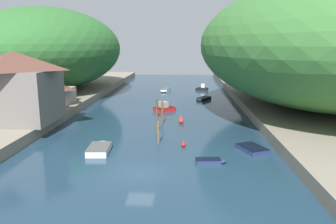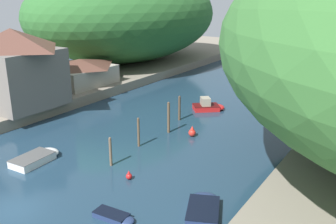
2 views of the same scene
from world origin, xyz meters
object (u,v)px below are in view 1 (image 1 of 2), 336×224
at_px(boat_far_right_bank, 100,148).
at_px(boat_far_upstream, 212,161).
at_px(boat_mid_channel, 165,90).
at_px(boat_small_dinghy, 166,108).
at_px(waterfront_building, 16,86).
at_px(boat_moored_right, 202,88).
at_px(boat_red_skiff, 249,147).
at_px(person_on_quay, 39,113).
at_px(boat_near_quay, 203,99).
at_px(channel_buoy_near, 183,144).
at_px(person_by_boathouse, 52,107).
at_px(boathouse_shed, 47,93).
at_px(channel_buoy_far, 181,120).

bearing_deg(boat_far_right_bank, boat_far_upstream, -17.84).
xyz_separation_m(boat_mid_channel, boat_small_dinghy, (1.41, -23.14, 0.18)).
relative_size(waterfront_building, boat_moored_right, 3.09).
bearing_deg(boat_far_upstream, boat_moored_right, 173.92).
bearing_deg(boat_red_skiff, person_on_quay, 141.27).
height_order(boat_mid_channel, boat_far_right_bank, boat_far_right_bank).
bearing_deg(person_on_quay, boat_near_quay, -40.50).
distance_m(waterfront_building, channel_buoy_near, 23.49).
bearing_deg(person_on_quay, boat_far_right_bank, -125.59).
xyz_separation_m(boat_mid_channel, person_by_boathouse, (-14.97, -32.51, 2.04)).
xyz_separation_m(boathouse_shed, boat_small_dinghy, (19.73, 3.26, -2.87)).
bearing_deg(boat_small_dinghy, boat_far_upstream, -26.60).
height_order(boat_mid_channel, boat_red_skiff, boat_mid_channel).
distance_m(boat_mid_channel, channel_buoy_near, 43.80).
bearing_deg(boat_near_quay, boat_far_upstream, 119.55).
bearing_deg(boat_moored_right, channel_buoy_far, -172.76).
height_order(boat_red_skiff, boat_small_dinghy, boat_small_dinghy).
relative_size(boat_far_upstream, person_on_quay, 1.85).
bearing_deg(channel_buoy_far, person_by_boathouse, -179.72).
bearing_deg(boathouse_shed, boat_far_right_bank, -54.03).
relative_size(boat_near_quay, boat_small_dinghy, 1.02).
bearing_deg(boat_far_upstream, boat_far_right_bank, -108.69).
distance_m(boat_near_quay, boat_small_dinghy, 12.78).
relative_size(boat_near_quay, channel_buoy_near, 5.84).
height_order(waterfront_building, boat_far_upstream, waterfront_building).
xyz_separation_m(channel_buoy_near, channel_buoy_far, (-0.41, 11.14, 0.15)).
distance_m(boathouse_shed, channel_buoy_near, 28.84).
relative_size(boat_moored_right, boat_small_dinghy, 0.76).
distance_m(boat_mid_channel, boat_far_upstream, 49.07).
relative_size(waterfront_building, boathouse_shed, 1.05).
bearing_deg(boathouse_shed, boat_mid_channel, 55.25).
xyz_separation_m(boat_red_skiff, channel_buoy_near, (-7.31, 0.66, 0.04)).
relative_size(boathouse_shed, boat_small_dinghy, 2.23).
relative_size(boat_far_right_bank, boat_red_skiff, 1.01).
bearing_deg(person_on_quay, channel_buoy_near, -105.15).
height_order(boat_near_quay, person_on_quay, person_on_quay).
xyz_separation_m(boat_moored_right, channel_buoy_near, (-4.29, -45.91, -0.20)).
relative_size(boat_near_quay, person_on_quay, 2.71).
distance_m(boat_far_right_bank, person_by_boathouse, 16.77).
bearing_deg(boat_moored_right, person_on_quay, 163.84).
relative_size(boat_mid_channel, person_on_quay, 3.47).
bearing_deg(boat_moored_right, boat_small_dinghy, 178.47).
bearing_deg(boat_far_right_bank, boathouse_shed, 122.36).
bearing_deg(person_by_boathouse, boathouse_shed, 46.91).
relative_size(boat_mid_channel, channel_buoy_near, 7.48).
bearing_deg(person_on_quay, channel_buoy_far, -73.13).
relative_size(boat_small_dinghy, channel_buoy_near, 5.74).
height_order(waterfront_building, boat_moored_right, waterfront_building).
bearing_deg(boat_small_dinghy, waterfront_building, -91.97).
height_order(boat_red_skiff, channel_buoy_far, channel_buoy_far).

